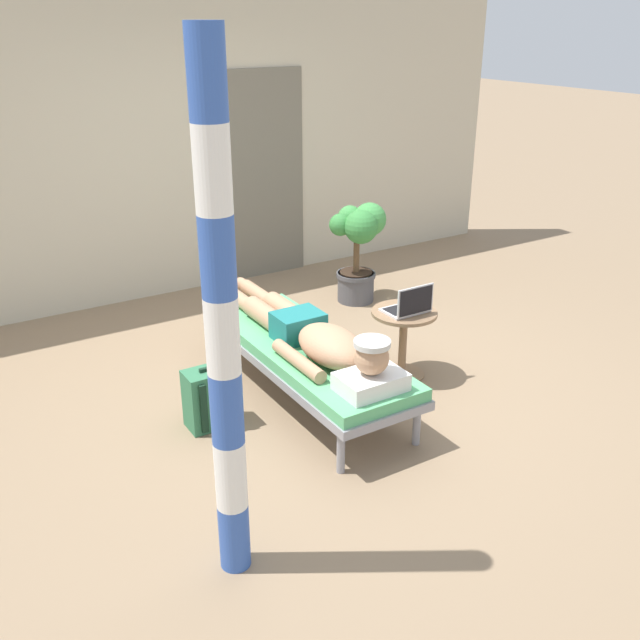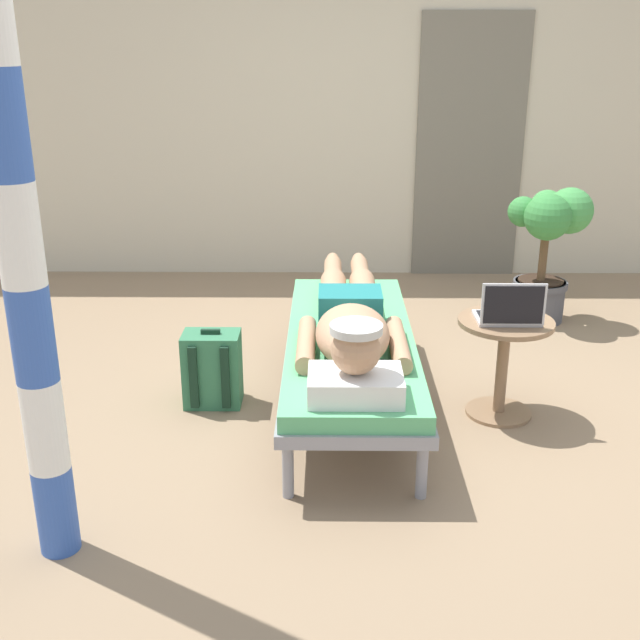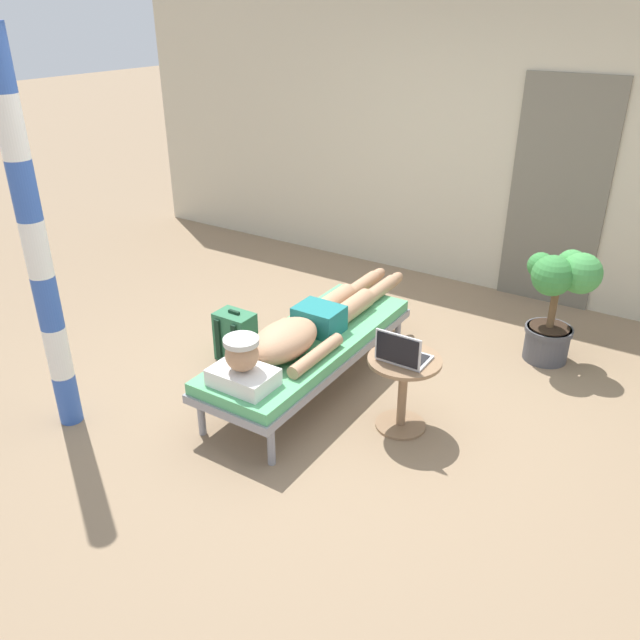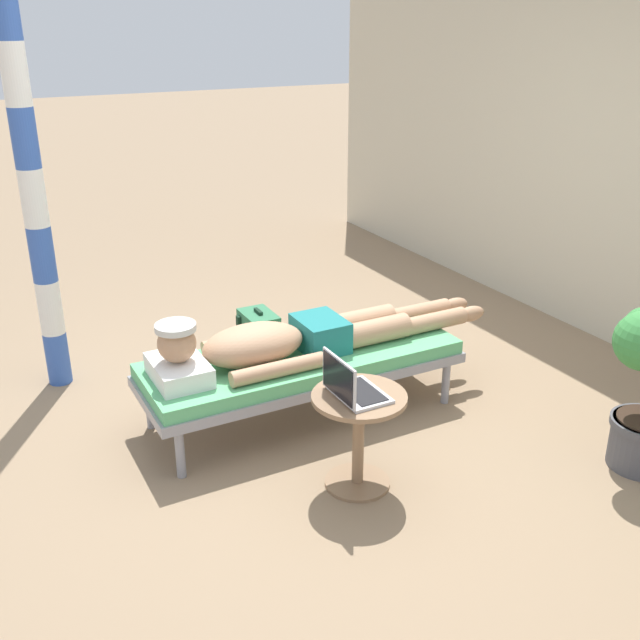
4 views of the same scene
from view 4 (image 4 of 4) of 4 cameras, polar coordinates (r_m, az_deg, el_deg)
ground_plane at (r=4.41m, az=0.67°, el=-8.37°), size 40.00×40.00×0.00m
house_wall_back at (r=5.68m, az=23.10°, el=11.53°), size 7.60×0.20×2.70m
lounge_chair at (r=4.40m, az=-1.39°, el=-3.37°), size 0.67×1.92×0.42m
person_reclining at (r=4.29m, az=-2.34°, el=-1.50°), size 0.53×2.17×0.33m
side_table at (r=3.76m, az=2.99°, el=-8.04°), size 0.48×0.48×0.52m
laptop at (r=3.63m, az=2.37°, el=-5.17°), size 0.31×0.24×0.23m
backpack at (r=5.07m, az=-4.66°, el=-1.60°), size 0.30×0.26×0.42m
porch_post at (r=4.83m, az=-21.22°, el=8.77°), size 0.15×0.15×2.48m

